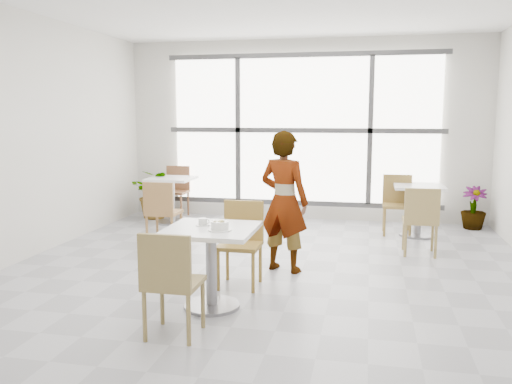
% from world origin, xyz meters
% --- Properties ---
extents(floor, '(7.00, 7.00, 0.00)m').
position_xyz_m(floor, '(0.00, 0.00, 0.00)').
color(floor, '#9E9EA5').
rests_on(floor, ground).
extents(wall_back, '(6.00, 0.00, 6.00)m').
position_xyz_m(wall_back, '(0.00, 3.50, 1.50)').
color(wall_back, silver).
rests_on(wall_back, ground).
extents(wall_front, '(6.00, 0.00, 6.00)m').
position_xyz_m(wall_front, '(0.00, -3.50, 1.50)').
color(wall_front, silver).
rests_on(wall_front, ground).
extents(wall_left, '(0.00, 7.00, 7.00)m').
position_xyz_m(wall_left, '(-3.00, 0.00, 1.50)').
color(wall_left, silver).
rests_on(wall_left, ground).
extents(window, '(4.60, 0.07, 2.52)m').
position_xyz_m(window, '(0.00, 3.44, 1.50)').
color(window, white).
rests_on(window, ground).
extents(main_table, '(0.80, 0.80, 0.75)m').
position_xyz_m(main_table, '(-0.29, -0.89, 0.52)').
color(main_table, white).
rests_on(main_table, ground).
extents(chair_near, '(0.42, 0.42, 0.87)m').
position_xyz_m(chair_near, '(-0.41, -1.63, 0.50)').
color(chair_near, olive).
rests_on(chair_near, ground).
extents(chair_far, '(0.42, 0.42, 0.87)m').
position_xyz_m(chair_far, '(-0.18, -0.17, 0.50)').
color(chair_far, olive).
rests_on(chair_far, ground).
extents(oatmeal_bowl, '(0.21, 0.21, 0.10)m').
position_xyz_m(oatmeal_bowl, '(-0.18, -0.99, 0.79)').
color(oatmeal_bowl, white).
rests_on(oatmeal_bowl, main_table).
extents(coffee_cup, '(0.16, 0.13, 0.07)m').
position_xyz_m(coffee_cup, '(-0.39, -0.82, 0.78)').
color(coffee_cup, silver).
rests_on(coffee_cup, main_table).
extents(person, '(0.67, 0.55, 1.59)m').
position_xyz_m(person, '(0.17, 0.40, 0.79)').
color(person, black).
rests_on(person, ground).
extents(bg_table_left, '(0.70, 0.70, 0.75)m').
position_xyz_m(bg_table_left, '(-2.03, 2.66, 0.49)').
color(bg_table_left, white).
rests_on(bg_table_left, ground).
extents(bg_table_right, '(0.70, 0.70, 0.75)m').
position_xyz_m(bg_table_right, '(1.81, 2.52, 0.49)').
color(bg_table_right, white).
rests_on(bg_table_right, ground).
extents(bg_chair_left_near, '(0.42, 0.42, 0.87)m').
position_xyz_m(bg_chair_left_near, '(-1.64, 1.25, 0.50)').
color(bg_chair_left_near, '#A17342').
rests_on(bg_chair_left_near, ground).
extents(bg_chair_left_far, '(0.42, 0.42, 0.87)m').
position_xyz_m(bg_chair_left_far, '(-2.18, 3.26, 0.50)').
color(bg_chair_left_far, brown).
rests_on(bg_chair_left_far, ground).
extents(bg_chair_right_near, '(0.42, 0.42, 0.87)m').
position_xyz_m(bg_chair_right_near, '(1.75, 1.38, 0.50)').
color(bg_chair_right_near, '#9E854B').
rests_on(bg_chair_right_near, ground).
extents(bg_chair_right_far, '(0.42, 0.42, 0.87)m').
position_xyz_m(bg_chair_right_far, '(1.52, 2.65, 0.50)').
color(bg_chair_right_far, olive).
rests_on(bg_chair_right_far, ground).
extents(plant_left, '(0.82, 0.73, 0.83)m').
position_xyz_m(plant_left, '(-2.44, 2.99, 0.42)').
color(plant_left, '#417741').
rests_on(plant_left, ground).
extents(plant_right, '(0.40, 0.40, 0.66)m').
position_xyz_m(plant_right, '(2.70, 3.20, 0.33)').
color(plant_right, '#5A8C4A').
rests_on(plant_right, ground).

